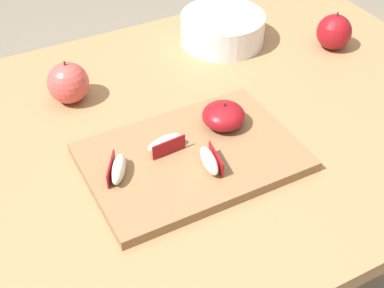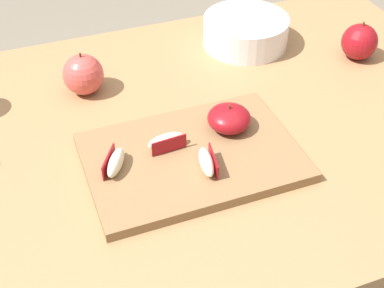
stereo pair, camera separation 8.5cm
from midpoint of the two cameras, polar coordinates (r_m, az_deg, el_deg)
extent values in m
cube|color=#9E754C|center=(0.98, 2.75, 1.06)|extent=(1.19, 0.79, 0.03)
cube|color=#9E754C|center=(1.66, 15.01, 2.12)|extent=(0.06, 0.06, 0.72)
cube|color=olive|center=(0.89, 2.71, -1.53)|extent=(0.35, 0.24, 0.02)
ellipsoid|color=maroon|center=(0.93, 6.57, 2.64)|extent=(0.08, 0.08, 0.04)
cylinder|color=#4C3319|center=(0.92, 6.68, 3.76)|extent=(0.00, 0.00, 0.01)
ellipsoid|color=#F4EACC|center=(0.85, 4.38, -2.05)|extent=(0.03, 0.07, 0.03)
cube|color=maroon|center=(0.85, 5.13, -1.94)|extent=(0.01, 0.06, 0.03)
ellipsoid|color=#F4EACC|center=(0.89, -0.02, 0.21)|extent=(0.07, 0.03, 0.03)
cube|color=maroon|center=(0.88, 0.30, -0.24)|extent=(0.06, 0.01, 0.03)
ellipsoid|color=#F4EACC|center=(0.85, -5.31, -2.10)|extent=(0.05, 0.07, 0.03)
cube|color=maroon|center=(0.85, -6.06, -2.00)|extent=(0.03, 0.05, 0.03)
sphere|color=maroon|center=(1.21, 19.35, 10.15)|extent=(0.08, 0.08, 0.08)
cylinder|color=#4C3319|center=(1.19, 19.78, 11.80)|extent=(0.00, 0.00, 0.01)
sphere|color=#D14C47|center=(1.05, -9.23, 7.22)|extent=(0.08, 0.08, 0.08)
cylinder|color=#4C3319|center=(1.03, -9.47, 9.15)|extent=(0.00, 0.00, 0.01)
cylinder|color=white|center=(1.20, 7.78, 11.74)|extent=(0.18, 0.18, 0.06)
cylinder|color=white|center=(1.20, 7.81, 11.99)|extent=(0.15, 0.15, 0.05)
camera|label=1|loc=(0.04, -87.22, 2.39)|focal=50.14mm
camera|label=2|loc=(0.04, 92.78, -2.39)|focal=50.14mm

